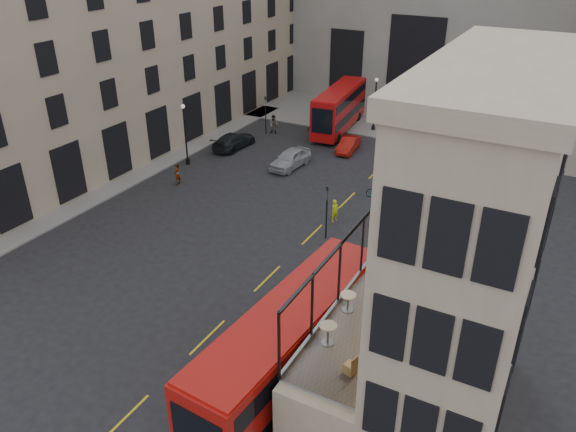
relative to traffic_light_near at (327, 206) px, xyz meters
The scene contains 31 objects.
ground 12.28m from the traffic_light_near, 85.24° to the right, with size 140.00×140.00×0.00m, color black.
host_building_main 17.11m from the traffic_light_near, 47.61° to the right, with size 7.26×11.40×15.10m.
host_frontage 14.15m from the traffic_light_near, 57.99° to the right, with size 3.00×11.00×4.50m, color tan.
cafe_floor 14.31m from the traffic_light_near, 57.99° to the right, with size 3.00×10.00×0.10m, color slate.
building_left 28.61m from the traffic_light_near, 162.87° to the left, with size 14.60×50.60×22.00m.
gateway 36.87m from the traffic_light_near, 96.34° to the left, with size 35.00×10.60×18.00m.
pavement_far 26.58m from the traffic_light_near, 100.89° to the left, with size 40.00×12.00×0.12m, color slate.
pavement_left 21.13m from the traffic_light_near, behind, with size 8.00×48.00×0.12m, color slate.
traffic_light_near is the anchor object (origin of this frame).
traffic_light_far 21.26m from the traffic_light_near, 131.19° to the left, with size 0.16×0.20×3.80m.
street_lamp_a 17.09m from the traffic_light_near, 159.44° to the left, with size 0.36×0.36×5.33m.
street_lamp_b 22.56m from the traffic_light_near, 102.80° to the left, with size 0.36×0.36×5.33m.
bus_near 14.08m from the traffic_light_near, 71.36° to the right, with size 3.53×12.13×4.78m.
bus_far 22.17m from the traffic_light_near, 111.63° to the left, with size 3.57×10.83×4.24m.
car_a 12.57m from the traffic_light_near, 129.12° to the left, with size 1.85×4.60×1.57m, color #999CA1.
car_b 16.38m from the traffic_light_near, 107.72° to the left, with size 1.35×3.87×1.28m, color #970F09.
car_c 18.53m from the traffic_light_near, 142.49° to the left, with size 2.00×4.92×1.43m, color black.
bicycle 7.91m from the traffic_light_near, 83.37° to the left, with size 0.65×1.88×0.99m, color gray.
cyclist 2.98m from the traffic_light_near, 100.63° to the left, with size 0.60×0.39×1.65m, color #C9D916.
pedestrian_a 21.26m from the traffic_light_near, 129.01° to the left, with size 0.92×0.71×1.88m, color gray.
pedestrian_b 19.82m from the traffic_light_near, 118.67° to the left, with size 1.15×0.66×1.77m, color gray.
pedestrian_c 21.87m from the traffic_light_near, 87.59° to the left, with size 1.04×0.43×1.77m, color gray.
pedestrian_d 20.45m from the traffic_light_near, 76.39° to the left, with size 0.78×0.50×1.59m, color gray.
pedestrian_e 14.34m from the traffic_light_near, behind, with size 0.63×0.41×1.71m, color gray.
cafe_table_near 16.18m from the traffic_light_near, 65.25° to the right, with size 0.67×0.67×0.84m.
cafe_table_mid 14.17m from the traffic_light_near, 61.93° to the right, with size 0.64×0.64×0.80m.
cafe_table_far 10.94m from the traffic_light_near, 51.82° to the right, with size 0.54×0.54×0.67m.
cafe_chair_a 17.66m from the traffic_light_near, 62.66° to the right, with size 0.45×0.45×0.76m.
cafe_chair_b 14.84m from the traffic_light_near, 54.70° to the right, with size 0.46×0.46×0.80m.
cafe_chair_c 15.22m from the traffic_light_near, 56.25° to the right, with size 0.49×0.49×0.82m.
cafe_chair_d 12.81m from the traffic_light_near, 48.01° to the right, with size 0.39×0.39×0.76m.
Camera 1 is at (12.20, -17.68, 18.65)m, focal length 35.00 mm.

